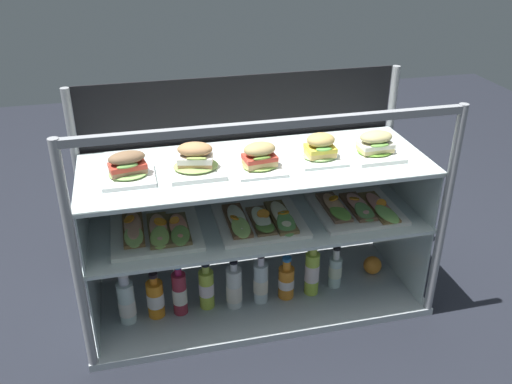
# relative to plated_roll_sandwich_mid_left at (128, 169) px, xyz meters

# --- Properties ---
(ground_plane) EXTENTS (6.00, 6.00, 0.02)m
(ground_plane) POSITION_rel_plated_roll_sandwich_mid_left_xyz_m (0.48, 0.02, -0.70)
(ground_plane) COLOR black
(ground_plane) RESTS_ON ground
(case_base_deck) EXTENTS (1.40, 0.55, 0.03)m
(case_base_deck) POSITION_rel_plated_roll_sandwich_mid_left_xyz_m (0.48, 0.02, -0.68)
(case_base_deck) COLOR #B4BFC2
(case_base_deck) RESTS_ON ground
(case_frame) EXTENTS (1.40, 0.55, 0.92)m
(case_frame) POSITION_rel_plated_roll_sandwich_mid_left_xyz_m (0.48, 0.18, -0.19)
(case_frame) COLOR gray
(case_frame) RESTS_ON ground
(riser_lower_tier) EXTENTS (1.33, 0.48, 0.36)m
(riser_lower_tier) POSITION_rel_plated_roll_sandwich_mid_left_xyz_m (0.48, 0.02, -0.48)
(riser_lower_tier) COLOR silver
(riser_lower_tier) RESTS_ON case_base_deck
(shelf_lower_glass) EXTENTS (1.34, 0.50, 0.01)m
(shelf_lower_glass) POSITION_rel_plated_roll_sandwich_mid_left_xyz_m (0.48, 0.02, -0.29)
(shelf_lower_glass) COLOR silver
(shelf_lower_glass) RESTS_ON riser_lower_tier
(riser_upper_tier) EXTENTS (1.33, 0.48, 0.23)m
(riser_upper_tier) POSITION_rel_plated_roll_sandwich_mid_left_xyz_m (0.48, 0.02, -0.17)
(riser_upper_tier) COLOR silver
(riser_upper_tier) RESTS_ON shelf_lower_glass
(shelf_upper_glass) EXTENTS (1.34, 0.50, 0.01)m
(shelf_upper_glass) POSITION_rel_plated_roll_sandwich_mid_left_xyz_m (0.48, 0.02, -0.05)
(shelf_upper_glass) COLOR silver
(shelf_upper_glass) RESTS_ON riser_upper_tier
(plated_roll_sandwich_mid_left) EXTENTS (0.19, 0.19, 0.11)m
(plated_roll_sandwich_mid_left) POSITION_rel_plated_roll_sandwich_mid_left_xyz_m (0.00, 0.00, 0.00)
(plated_roll_sandwich_mid_left) COLOR white
(plated_roll_sandwich_mid_left) RESTS_ON shelf_upper_glass
(plated_roll_sandwich_center) EXTENTS (0.20, 0.20, 0.12)m
(plated_roll_sandwich_center) POSITION_rel_plated_roll_sandwich_mid_left_xyz_m (0.24, 0.00, 0.00)
(plated_roll_sandwich_center) COLOR white
(plated_roll_sandwich_center) RESTS_ON shelf_upper_glass
(plated_roll_sandwich_far_right) EXTENTS (0.18, 0.18, 0.11)m
(plated_roll_sandwich_far_right) POSITION_rel_plated_roll_sandwich_mid_left_xyz_m (0.48, -0.03, 0.00)
(plated_roll_sandwich_far_right) COLOR white
(plated_roll_sandwich_far_right) RESTS_ON shelf_upper_glass
(plated_roll_sandwich_right_of_center) EXTENTS (0.18, 0.18, 0.11)m
(plated_roll_sandwich_right_of_center) POSITION_rel_plated_roll_sandwich_mid_left_xyz_m (0.73, -0.00, 0.00)
(plated_roll_sandwich_right_of_center) COLOR white
(plated_roll_sandwich_right_of_center) RESTS_ON shelf_upper_glass
(plated_roll_sandwich_left_of_center) EXTENTS (0.19, 0.19, 0.10)m
(plated_roll_sandwich_left_of_center) POSITION_rel_plated_roll_sandwich_mid_left_xyz_m (0.95, -0.02, 0.00)
(plated_roll_sandwich_left_of_center) COLOR white
(plated_roll_sandwich_left_of_center) RESTS_ON shelf_upper_glass
(open_sandwich_tray_near_left_corner) EXTENTS (0.34, 0.33, 0.06)m
(open_sandwich_tray_near_left_corner) POSITION_rel_plated_roll_sandwich_mid_left_xyz_m (0.08, -0.01, -0.27)
(open_sandwich_tray_near_left_corner) COLOR white
(open_sandwich_tray_near_left_corner) RESTS_ON shelf_lower_glass
(open_sandwich_tray_right_of_center) EXTENTS (0.34, 0.33, 0.06)m
(open_sandwich_tray_right_of_center) POSITION_rel_plated_roll_sandwich_mid_left_xyz_m (0.49, -0.02, -0.27)
(open_sandwich_tray_right_of_center) COLOR white
(open_sandwich_tray_right_of_center) RESTS_ON shelf_lower_glass
(open_sandwich_tray_near_right_corner) EXTENTS (0.34, 0.34, 0.06)m
(open_sandwich_tray_near_right_corner) POSITION_rel_plated_roll_sandwich_mid_left_xyz_m (0.90, -0.02, -0.27)
(open_sandwich_tray_near_right_corner) COLOR white
(open_sandwich_tray_near_right_corner) RESTS_ON shelf_lower_glass
(juice_bottle_front_second) EXTENTS (0.07, 0.07, 0.23)m
(juice_bottle_front_second) POSITION_rel_plated_roll_sandwich_mid_left_xyz_m (-0.07, -0.03, -0.57)
(juice_bottle_front_second) COLOR white
(juice_bottle_front_second) RESTS_ON case_base_deck
(juice_bottle_back_left) EXTENTS (0.07, 0.07, 0.21)m
(juice_bottle_back_left) POSITION_rel_plated_roll_sandwich_mid_left_xyz_m (0.05, -0.02, -0.57)
(juice_bottle_back_left) COLOR orange
(juice_bottle_back_left) RESTS_ON case_base_deck
(juice_bottle_front_left_end) EXTENTS (0.06, 0.06, 0.24)m
(juice_bottle_front_left_end) POSITION_rel_plated_roll_sandwich_mid_left_xyz_m (0.15, -0.02, -0.56)
(juice_bottle_front_left_end) COLOR maroon
(juice_bottle_front_left_end) RESTS_ON case_base_deck
(juice_bottle_front_right_end) EXTENTS (0.06, 0.06, 0.22)m
(juice_bottle_front_right_end) POSITION_rel_plated_roll_sandwich_mid_left_xyz_m (0.26, -0.01, -0.57)
(juice_bottle_front_right_end) COLOR #BBD242
(juice_bottle_front_right_end) RESTS_ON case_base_deck
(juice_bottle_near_post) EXTENTS (0.07, 0.07, 0.22)m
(juice_bottle_near_post) POSITION_rel_plated_roll_sandwich_mid_left_xyz_m (0.37, -0.03, -0.57)
(juice_bottle_near_post) COLOR white
(juice_bottle_near_post) RESTS_ON case_base_deck
(juice_bottle_front_middle) EXTENTS (0.06, 0.06, 0.24)m
(juice_bottle_front_middle) POSITION_rel_plated_roll_sandwich_mid_left_xyz_m (0.49, -0.03, -0.57)
(juice_bottle_front_middle) COLOR silver
(juice_bottle_front_middle) RESTS_ON case_base_deck
(juice_bottle_tucked_behind) EXTENTS (0.07, 0.07, 0.20)m
(juice_bottle_tucked_behind) POSITION_rel_plated_roll_sandwich_mid_left_xyz_m (0.60, -0.02, -0.58)
(juice_bottle_tucked_behind) COLOR orange
(juice_bottle_tucked_behind) RESTS_ON case_base_deck
(juice_bottle_back_center) EXTENTS (0.06, 0.06, 0.26)m
(juice_bottle_back_center) POSITION_rel_plated_roll_sandwich_mid_left_xyz_m (0.71, -0.02, -0.55)
(juice_bottle_back_center) COLOR #B9DA46
(juice_bottle_back_center) RESTS_ON case_base_deck
(juice_bottle_front_fourth) EXTENTS (0.06, 0.06, 0.20)m
(juice_bottle_front_fourth) POSITION_rel_plated_roll_sandwich_mid_left_xyz_m (0.83, 0.00, -0.58)
(juice_bottle_front_fourth) COLOR white
(juice_bottle_front_fourth) RESTS_ON case_base_deck
(orange_fruit_beside_bottles) EXTENTS (0.08, 0.08, 0.08)m
(orange_fruit_beside_bottles) POSITION_rel_plated_roll_sandwich_mid_left_xyz_m (1.03, 0.05, -0.62)
(orange_fruit_beside_bottles) COLOR orange
(orange_fruit_beside_bottles) RESTS_ON case_base_deck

